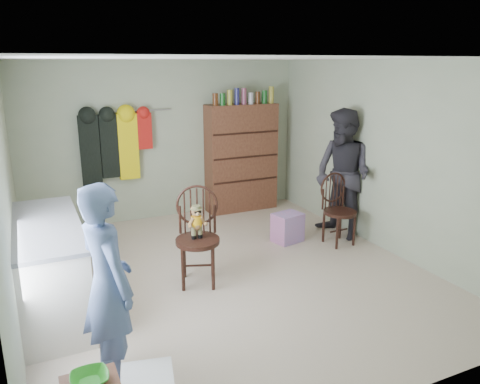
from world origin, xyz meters
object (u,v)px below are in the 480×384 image
chair_far (337,206)px  dresser (241,157)px  chair_front (197,230)px  counter (51,267)px

chair_far → dresser: dresser is taller
chair_front → chair_far: size_ratio=1.13×
chair_front → chair_far: (2.18, 0.33, -0.10)m
chair_front → counter: bearing=-160.0°
counter → dresser: (3.20, 2.30, 0.45)m
chair_front → chair_far: bearing=29.0°
chair_front → dresser: bearing=75.2°
chair_far → chair_front: bearing=-173.6°
chair_far → dresser: size_ratio=0.48×
dresser → counter: bearing=-144.3°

